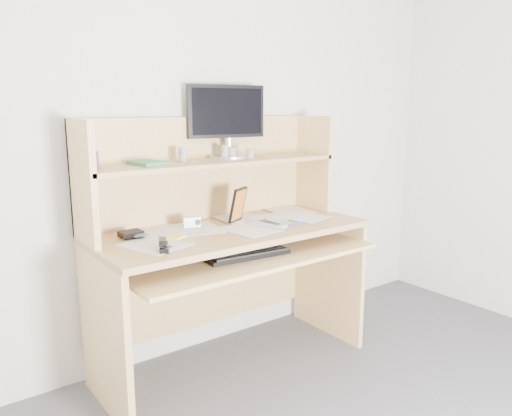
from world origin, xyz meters
TOP-DOWN VIEW (x-y plane):
  - back_wall at (0.00, 1.80)m, footprint 3.60×0.04m
  - desk at (0.00, 1.56)m, footprint 1.40×0.70m
  - paper_clutter at (0.00, 1.48)m, footprint 1.32×0.54m
  - keyboard at (-0.04, 1.31)m, footprint 0.43×0.19m
  - tv_remote at (0.16, 1.38)m, footprint 0.10×0.19m
  - flip_phone at (-0.46, 1.30)m, footprint 0.07×0.09m
  - stapler at (-0.45, 1.33)m, footprint 0.09×0.14m
  - wallet at (-0.48, 1.61)m, footprint 0.10×0.08m
  - sticky_note_pad at (-0.32, 1.48)m, footprint 0.10×0.10m
  - digital_camera at (-0.17, 1.60)m, footprint 0.09×0.05m
  - game_case at (0.09, 1.56)m, footprint 0.12×0.07m
  - blue_pen at (0.27, 1.34)m, footprint 0.14×0.06m
  - card_box at (-0.64, 1.62)m, footprint 0.06×0.02m
  - shelf_book at (-0.37, 1.64)m, footprint 0.15×0.20m
  - chip_stack_a at (0.12, 1.65)m, footprint 0.05×0.05m
  - chip_stack_b at (-0.17, 1.66)m, footprint 0.05×0.05m
  - chip_stack_c at (0.19, 1.59)m, footprint 0.04×0.04m
  - chip_stack_d at (0.08, 1.66)m, footprint 0.04×0.04m
  - monitor at (0.13, 1.71)m, footprint 0.45×0.22m

SIDE VIEW (x-z plane):
  - keyboard at x=-0.04m, z-range 0.65..0.68m
  - desk at x=0.00m, z-range 0.04..1.34m
  - paper_clutter at x=0.00m, z-range 0.75..0.76m
  - sticky_note_pad at x=-0.32m, z-range 0.75..0.76m
  - blue_pen at x=0.27m, z-range 0.76..0.76m
  - tv_remote at x=0.16m, z-range 0.76..0.77m
  - flip_phone at x=-0.46m, z-range 0.76..0.78m
  - wallet at x=-0.48m, z-range 0.76..0.78m
  - stapler at x=-0.45m, z-range 0.76..0.80m
  - digital_camera at x=-0.17m, z-range 0.76..0.81m
  - game_case at x=0.09m, z-range 0.76..0.94m
  - shelf_book at x=-0.37m, z-range 1.08..1.10m
  - chip_stack_c at x=0.19m, z-range 1.08..1.13m
  - chip_stack_a at x=0.12m, z-range 1.08..1.14m
  - chip_stack_b at x=-0.17m, z-range 1.08..1.15m
  - chip_stack_d at x=0.08m, z-range 1.08..1.15m
  - card_box at x=-0.64m, z-range 1.08..1.16m
  - back_wall at x=0.00m, z-range 0.00..2.50m
  - monitor at x=0.13m, z-range 1.09..1.48m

